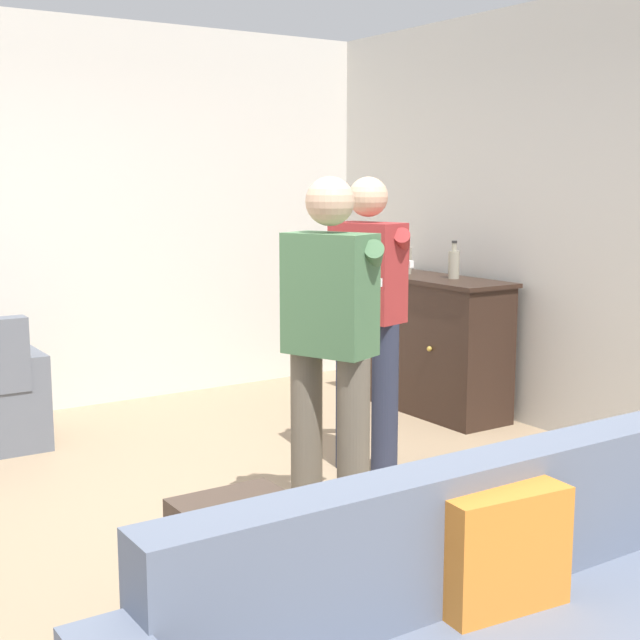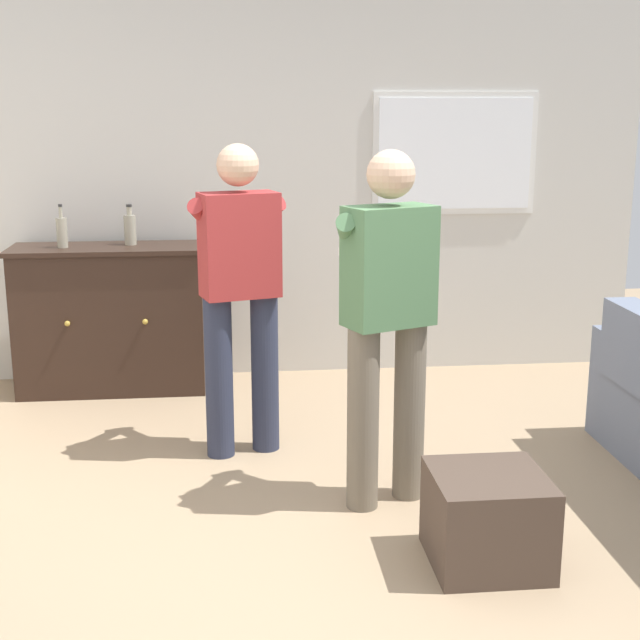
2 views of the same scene
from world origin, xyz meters
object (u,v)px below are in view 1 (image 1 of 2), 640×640
bottle_wine_green (407,260)px  ottoman (242,552)px  person_standing_left (369,311)px  sideboard_cabinet (432,344)px  person_standing_right (331,341)px  bottle_liquor_amber (454,264)px

bottle_wine_green → ottoman: (2.11, -2.53, -0.88)m
person_standing_left → sideboard_cabinet: bearing=125.1°
sideboard_cabinet → ottoman: sideboard_cabinet is taller
sideboard_cabinet → person_standing_right: 2.47m
bottle_wine_green → ottoman: bottle_wine_green is taller
bottle_liquor_amber → ottoman: (1.69, -2.61, -0.88)m
ottoman → person_standing_left: size_ratio=0.28×
bottle_wine_green → person_standing_right: bearing=-46.5°
bottle_wine_green → ottoman: 3.41m
ottoman → person_standing_right: person_standing_right is taller
person_standing_right → ottoman: bearing=-63.5°
sideboard_cabinet → bottle_liquor_amber: (0.15, 0.06, 0.59)m
bottle_wine_green → ottoman: bearing=-50.2°
sideboard_cabinet → ottoman: (1.83, -2.55, -0.29)m
ottoman → person_standing_left: 1.83m
person_standing_left → person_standing_right: bearing=-46.6°
bottle_liquor_amber → ottoman: 3.23m
person_standing_left → person_standing_right: same height
ottoman → person_standing_right: bearing=116.5°
bottle_wine_green → bottle_liquor_amber: 0.43m
person_standing_right → sideboard_cabinet: bearing=128.4°
bottle_wine_green → person_standing_left: (1.12, -1.18, -0.14)m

